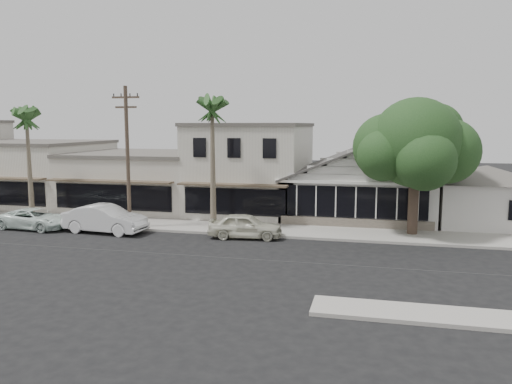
% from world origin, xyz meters
% --- Properties ---
extents(ground, '(140.00, 140.00, 0.00)m').
position_xyz_m(ground, '(0.00, 0.00, 0.00)').
color(ground, black).
rests_on(ground, ground).
extents(sidewalk_north, '(90.00, 3.50, 0.15)m').
position_xyz_m(sidewalk_north, '(-8.00, 6.75, 0.07)').
color(sidewalk_north, '#9E9991').
rests_on(sidewalk_north, ground).
extents(corner_shop, '(10.40, 8.60, 5.10)m').
position_xyz_m(corner_shop, '(5.00, 12.47, 2.62)').
color(corner_shop, silver).
rests_on(corner_shop, ground).
extents(side_cottage, '(6.00, 6.00, 3.00)m').
position_xyz_m(side_cottage, '(13.20, 11.50, 1.50)').
color(side_cottage, silver).
rests_on(side_cottage, ground).
extents(row_building_near, '(8.00, 10.00, 6.50)m').
position_xyz_m(row_building_near, '(-3.00, 13.50, 3.25)').
color(row_building_near, silver).
rests_on(row_building_near, ground).
extents(row_building_midnear, '(10.00, 10.00, 4.20)m').
position_xyz_m(row_building_midnear, '(-12.00, 13.50, 2.10)').
color(row_building_midnear, silver).
rests_on(row_building_midnear, ground).
extents(row_building_midfar, '(11.00, 10.00, 5.00)m').
position_xyz_m(row_building_midfar, '(-22.50, 13.50, 2.50)').
color(row_building_midfar, silver).
rests_on(row_building_midfar, ground).
extents(utility_pole, '(1.80, 0.24, 9.00)m').
position_xyz_m(utility_pole, '(-9.00, 5.20, 4.79)').
color(utility_pole, brown).
rests_on(utility_pole, ground).
extents(car_0, '(4.47, 2.18, 1.47)m').
position_xyz_m(car_0, '(-1.22, 4.50, 0.73)').
color(car_0, beige).
rests_on(car_0, ground).
extents(car_1, '(5.35, 2.25, 1.72)m').
position_xyz_m(car_1, '(-10.00, 3.93, 0.86)').
color(car_1, silver).
rests_on(car_1, ground).
extents(car_2, '(4.83, 2.50, 1.30)m').
position_xyz_m(car_2, '(-15.00, 3.91, 0.65)').
color(car_2, silver).
rests_on(car_2, ground).
extents(shade_tree, '(7.41, 6.70, 8.22)m').
position_xyz_m(shade_tree, '(8.33, 7.56, 5.41)').
color(shade_tree, '#4E3B2F').
rests_on(shade_tree, ground).
extents(palm_east, '(3.37, 3.37, 8.82)m').
position_xyz_m(palm_east, '(-3.75, 6.27, 7.55)').
color(palm_east, '#726651').
rests_on(palm_east, ground).
extents(palm_mid, '(3.19, 3.19, 8.25)m').
position_xyz_m(palm_mid, '(-16.98, 6.28, 7.07)').
color(palm_mid, '#726651').
rests_on(palm_mid, ground).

